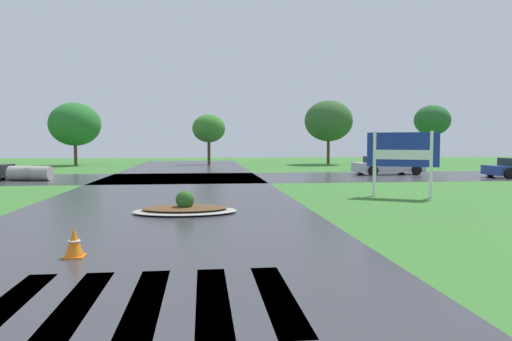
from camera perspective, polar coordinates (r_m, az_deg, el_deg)
asphalt_roadway at (r=13.06m, az=-11.81°, el=-6.04°), size 9.20×80.00×0.01m
asphalt_cross_road at (r=28.23m, az=-8.91°, el=-0.89°), size 90.00×8.28×0.01m
crosswalk_stripes at (r=6.87m, az=-16.99°, el=-14.93°), size 4.95×3.00×0.01m
estate_billboard at (r=19.09m, az=17.22°, el=2.04°), size 2.38×1.39×2.56m
median_island at (r=14.48m, az=-8.54°, el=-4.55°), size 3.12×1.89×0.68m
car_silver_hatch at (r=32.22m, az=15.48°, el=0.57°), size 4.56×2.45×1.18m
drainage_pipe_stack at (r=28.82m, az=-25.55°, el=-0.31°), size 2.39×1.18×0.81m
traffic_cone at (r=9.53m, az=-21.05°, el=-8.16°), size 0.36×0.36×0.56m
background_treeline at (r=43.96m, az=-7.39°, el=5.58°), size 47.29×5.54×6.01m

